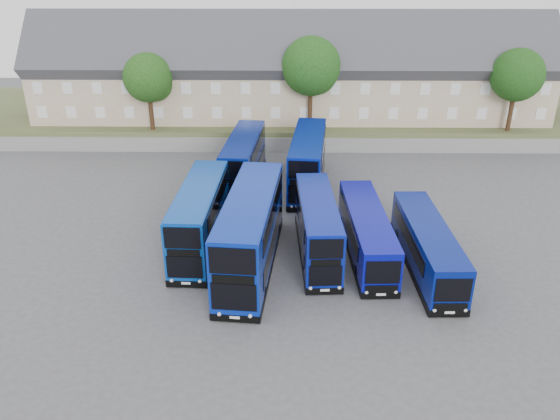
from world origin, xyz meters
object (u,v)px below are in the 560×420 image
Objects in this scene: dd_front_mid at (251,233)px; coach_east_a at (366,234)px; tree_east at (518,77)px; tree_mid at (312,68)px; tree_far at (550,61)px; dd_front_left at (200,218)px; tree_west at (150,79)px.

dd_front_mid reaches higher than coach_east_a.
tree_mid is at bearing 178.57° from tree_east.
tree_far is (30.72, 30.50, 5.34)m from dd_front_mid.
coach_east_a is (7.53, 1.76, -0.91)m from dd_front_mid.
dd_front_mid is 43.62m from tree_far.
dd_front_left is 23.67m from tree_mid.
dd_front_left is 1.33× the size of tree_east.
dd_front_mid is at bearing -64.36° from tree_west.
tree_west is at bearing 128.77° from coach_east_a.
tree_east is (17.19, 21.74, 5.91)m from coach_east_a.
dd_front_mid is at bearing -34.51° from dd_front_left.
tree_mid is 1.12× the size of tree_east.
tree_west is (-18.81, 21.74, 5.57)m from coach_east_a.
tree_west is 36.00m from tree_east.
tree_mid is (-2.81, 22.24, 6.58)m from coach_east_a.
tree_mid reaches higher than tree_east.
dd_front_left is 0.87× the size of dd_front_mid.
dd_front_mid is 1.43× the size of tree_far.
dd_front_mid is at bearing -135.20° from tree_far.
coach_east_a is at bearing -49.14° from tree_west.
tree_mid is at bearing 70.83° from dd_front_left.
dd_front_left is 35.54m from tree_east.
tree_mid reaches higher than tree_west.
tree_east is at bearing -1.43° from tree_mid.
tree_east is (28.29, 20.86, 5.29)m from dd_front_left.
tree_east reaches higher than dd_front_left.
tree_far is at bearing 49.94° from dd_front_mid.
coach_east_a is at bearing -2.52° from dd_front_left.
dd_front_left is 22.78m from tree_west.
dd_front_mid is at bearing -168.92° from coach_east_a.
coach_east_a is at bearing -82.80° from tree_mid.
tree_east reaches higher than coach_east_a.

